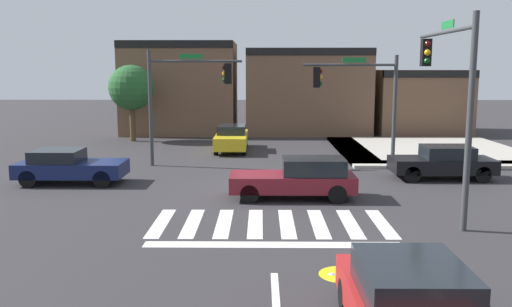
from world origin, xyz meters
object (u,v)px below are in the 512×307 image
(car_maroon, at_px, (298,178))
(car_yellow, at_px, (232,138))
(car_black, at_px, (443,162))
(traffic_signal_northwest, at_px, (185,88))
(traffic_signal_southeast, at_px, (449,80))
(car_navy, at_px, (69,166))
(traffic_signal_northeast, at_px, (359,90))
(car_red, at_px, (410,305))
(roadside_tree, at_px, (131,88))

(car_maroon, bearing_deg, car_yellow, -75.20)
(car_black, bearing_deg, traffic_signal_northwest, 164.83)
(traffic_signal_northwest, xyz_separation_m, car_maroon, (4.90, -6.52, -2.97))
(traffic_signal_southeast, xyz_separation_m, car_navy, (-13.54, 4.45, -3.54))
(traffic_signal_northwest, xyz_separation_m, traffic_signal_northeast, (8.16, 0.08, -0.13))
(traffic_signal_northwest, bearing_deg, car_yellow, 68.47)
(traffic_signal_southeast, height_order, car_navy, traffic_signal_southeast)
(traffic_signal_northeast, height_order, car_black, traffic_signal_northeast)
(car_yellow, bearing_deg, car_red, 10.73)
(car_yellow, bearing_deg, traffic_signal_northwest, -21.53)
(car_black, distance_m, car_yellow, 12.17)
(car_maroon, bearing_deg, car_navy, -14.99)
(traffic_signal_southeast, distance_m, car_navy, 14.69)
(car_navy, xyz_separation_m, car_black, (15.37, 1.05, 0.01))
(car_navy, bearing_deg, traffic_signal_northeast, 18.67)
(car_navy, xyz_separation_m, car_yellow, (6.08, 8.91, 0.01))
(car_maroon, height_order, roadside_tree, roadside_tree)
(traffic_signal_northeast, relative_size, car_navy, 1.23)
(traffic_signal_northwest, xyz_separation_m, car_black, (11.19, -3.04, -2.99))
(roadside_tree, bearing_deg, car_black, -36.78)
(traffic_signal_northwest, bearing_deg, car_navy, -135.61)
(car_black, bearing_deg, car_red, -110.28)
(traffic_signal_southeast, relative_size, car_yellow, 1.33)
(traffic_signal_northeast, distance_m, car_red, 17.44)
(car_maroon, relative_size, car_navy, 1.04)
(traffic_signal_northeast, relative_size, car_yellow, 1.13)
(traffic_signal_southeast, xyz_separation_m, car_yellow, (-7.47, 13.36, -3.53))
(car_black, bearing_deg, traffic_signal_northeast, 134.27)
(car_red, bearing_deg, roadside_tree, 22.46)
(traffic_signal_northeast, distance_m, car_maroon, 7.89)
(traffic_signal_northwest, distance_m, car_black, 11.98)
(traffic_signal_northeast, bearing_deg, traffic_signal_southeast, 98.00)
(traffic_signal_southeast, relative_size, car_black, 1.46)
(car_red, bearing_deg, car_black, -20.28)
(traffic_signal_southeast, height_order, car_red, traffic_signal_southeast)
(traffic_signal_northwest, bearing_deg, roadside_tree, 117.75)
(car_maroon, distance_m, car_black, 7.19)
(traffic_signal_northeast, height_order, car_maroon, traffic_signal_northeast)
(traffic_signal_northeast, relative_size, car_red, 1.26)
(traffic_signal_southeast, bearing_deg, car_black, -18.36)
(car_maroon, bearing_deg, traffic_signal_southeast, 155.69)
(roadside_tree, bearing_deg, car_maroon, -58.11)
(traffic_signal_northeast, xyz_separation_m, car_maroon, (-3.26, -6.60, -2.84))
(traffic_signal_southeast, height_order, car_maroon, traffic_signal_southeast)
(car_red, distance_m, car_navy, 16.46)
(car_black, height_order, car_yellow, car_yellow)
(car_navy, bearing_deg, roadside_tree, 91.99)
(traffic_signal_northwest, height_order, car_maroon, traffic_signal_northwest)
(traffic_signal_northeast, distance_m, roadside_tree, 15.46)
(car_maroon, xyz_separation_m, car_black, (6.30, 3.48, -0.02))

